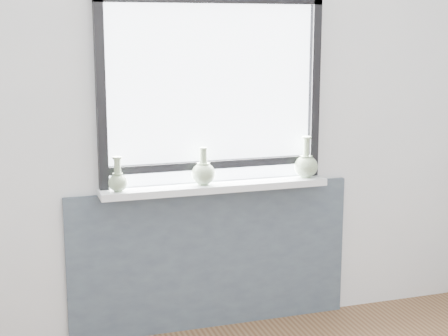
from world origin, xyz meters
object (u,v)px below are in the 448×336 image
object	(u,v)px
vase_b	(203,172)
vase_c	(306,165)
vase_a	(118,180)
windowsill	(215,187)

from	to	relation	value
vase_b	vase_c	bearing A→B (deg)	0.58
vase_a	vase_b	distance (m)	0.49
vase_b	vase_c	world-z (taller)	vase_c
windowsill	vase_a	xyz separation A→B (m)	(-0.56, -0.03, 0.08)
vase_a	vase_b	bearing A→B (deg)	2.05
windowsill	vase_b	bearing A→B (deg)	-172.22
windowsill	vase_a	distance (m)	0.57
windowsill	vase_b	size ratio (longest dim) A/B	6.19
windowsill	vase_c	bearing A→B (deg)	-0.37
vase_a	vase_c	size ratio (longest dim) A/B	0.78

